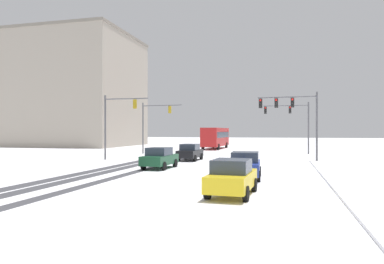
% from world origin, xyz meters
% --- Properties ---
extents(ground_plane, '(300.00, 300.00, 0.00)m').
position_xyz_m(ground_plane, '(0.00, 0.00, 0.00)').
color(ground_plane, white).
extents(wheel_track_left_lane, '(0.79, 31.16, 0.01)m').
position_xyz_m(wheel_track_left_lane, '(-2.82, 14.16, 0.00)').
color(wheel_track_left_lane, '#424247').
rests_on(wheel_track_left_lane, ground).
extents(wheel_track_right_lane, '(1.05, 31.16, 0.01)m').
position_xyz_m(wheel_track_right_lane, '(-6.02, 14.16, 0.00)').
color(wheel_track_right_lane, '#424247').
rests_on(wheel_track_right_lane, ground).
extents(wheel_track_center, '(1.00, 31.16, 0.01)m').
position_xyz_m(wheel_track_center, '(-4.76, 14.16, 0.00)').
color(wheel_track_center, '#424247').
rests_on(wheel_track_center, ground).
extents(sidewalk_kerb_right, '(4.00, 31.16, 0.12)m').
position_xyz_m(sidewalk_kerb_right, '(11.63, 12.75, 0.06)').
color(sidewalk_kerb_right, white).
rests_on(sidewalk_kerb_right, ground).
extents(traffic_signal_far_right, '(5.65, 0.48, 6.50)m').
position_xyz_m(traffic_signal_far_right, '(8.30, 38.37, 4.63)').
color(traffic_signal_far_right, '#56565B').
rests_on(traffic_signal_far_right, ground).
extents(traffic_signal_near_right, '(5.51, 0.61, 6.50)m').
position_xyz_m(traffic_signal_near_right, '(8.06, 26.46, 4.77)').
color(traffic_signal_near_right, '#56565B').
rests_on(traffic_signal_near_right, ground).
extents(traffic_signal_far_left, '(5.35, 0.47, 6.50)m').
position_xyz_m(traffic_signal_far_left, '(-8.81, 34.25, 4.38)').
color(traffic_signal_far_left, '#56565B').
rests_on(traffic_signal_far_left, ground).
extents(traffic_signal_near_left, '(4.66, 0.43, 6.50)m').
position_xyz_m(traffic_signal_near_left, '(-9.02, 24.37, 4.34)').
color(traffic_signal_near_left, '#56565B').
rests_on(traffic_signal_near_left, ground).
extents(car_black_lead, '(1.88, 4.12, 1.62)m').
position_xyz_m(car_black_lead, '(-1.61, 25.29, 0.82)').
color(car_black_lead, black).
rests_on(car_black_lead, ground).
extents(car_dark_green_second, '(1.94, 4.15, 1.62)m').
position_xyz_m(car_dark_green_second, '(-1.96, 17.46, 0.82)').
color(car_dark_green_second, '#194C2D').
rests_on(car_dark_green_second, ground).
extents(car_blue_third, '(1.99, 4.18, 1.62)m').
position_xyz_m(car_blue_third, '(5.05, 13.15, 0.82)').
color(car_blue_third, '#233899').
rests_on(car_blue_third, ground).
extents(car_yellow_cab_fourth, '(1.99, 4.18, 1.62)m').
position_xyz_m(car_yellow_cab_fourth, '(5.08, 7.34, 0.82)').
color(car_yellow_cab_fourth, yellow).
rests_on(car_yellow_cab_fourth, ground).
extents(bus_oncoming, '(2.79, 11.03, 3.38)m').
position_xyz_m(bus_oncoming, '(-3.51, 48.81, 1.99)').
color(bus_oncoming, '#B21E1E').
rests_on(bus_oncoming, ground).
extents(office_building_far_left_block, '(24.38, 20.26, 21.44)m').
position_xyz_m(office_building_far_left_block, '(-33.42, 54.26, 10.72)').
color(office_building_far_left_block, '#A89E8E').
rests_on(office_building_far_left_block, ground).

